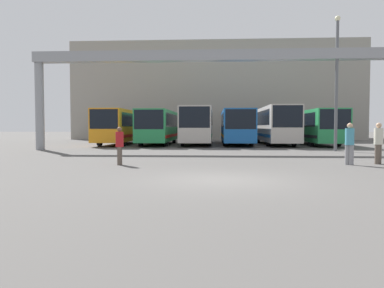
{
  "coord_description": "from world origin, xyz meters",
  "views": [
    {
      "loc": [
        -0.22,
        -11.38,
        1.63
      ],
      "look_at": [
        -1.92,
        16.85,
        0.3
      ],
      "focal_mm": 35.0,
      "sensor_mm": 36.0,
      "label": 1
    }
  ],
  "objects_px": {
    "bus_slot_3": "(236,125)",
    "pedestrian_mid_left": "(120,145)",
    "bus_slot_1": "(159,125)",
    "bus_slot_2": "(198,124)",
    "pedestrian_near_right": "(350,143)",
    "bus_slot_0": "(121,125)",
    "lamp_post": "(337,78)",
    "pedestrian_mid_right": "(378,142)",
    "bus_slot_5": "(314,125)",
    "bus_slot_4": "(274,123)"
  },
  "relations": [
    {
      "from": "pedestrian_mid_right",
      "to": "pedestrian_mid_left",
      "type": "bearing_deg",
      "value": -34.57
    },
    {
      "from": "bus_slot_4",
      "to": "pedestrian_near_right",
      "type": "distance_m",
      "value": 18.18
    },
    {
      "from": "bus_slot_3",
      "to": "bus_slot_2",
      "type": "bearing_deg",
      "value": -172.61
    },
    {
      "from": "bus_slot_0",
      "to": "bus_slot_1",
      "type": "relative_size",
      "value": 1.0
    },
    {
      "from": "bus_slot_3",
      "to": "pedestrian_mid_left",
      "type": "height_order",
      "value": "bus_slot_3"
    },
    {
      "from": "bus_slot_2",
      "to": "pedestrian_near_right",
      "type": "distance_m",
      "value": 19.22
    },
    {
      "from": "bus_slot_5",
      "to": "pedestrian_mid_right",
      "type": "bearing_deg",
      "value": -95.98
    },
    {
      "from": "bus_slot_2",
      "to": "pedestrian_mid_right",
      "type": "distance_m",
      "value": 19.41
    },
    {
      "from": "bus_slot_2",
      "to": "lamp_post",
      "type": "bearing_deg",
      "value": -42.79
    },
    {
      "from": "pedestrian_mid_right",
      "to": "bus_slot_5",
      "type": "bearing_deg",
      "value": -135.78
    },
    {
      "from": "pedestrian_mid_left",
      "to": "pedestrian_mid_right",
      "type": "bearing_deg",
      "value": 94.36
    },
    {
      "from": "pedestrian_mid_right",
      "to": "pedestrian_near_right",
      "type": "distance_m",
      "value": 1.42
    },
    {
      "from": "bus_slot_2",
      "to": "bus_slot_3",
      "type": "distance_m",
      "value": 3.51
    },
    {
      "from": "bus_slot_1",
      "to": "bus_slot_2",
      "type": "height_order",
      "value": "bus_slot_2"
    },
    {
      "from": "pedestrian_mid_left",
      "to": "pedestrian_near_right",
      "type": "bearing_deg",
      "value": 92.71
    },
    {
      "from": "bus_slot_2",
      "to": "pedestrian_near_right",
      "type": "bearing_deg",
      "value": -67.82
    },
    {
      "from": "bus_slot_3",
      "to": "pedestrian_mid_right",
      "type": "bearing_deg",
      "value": -73.94
    },
    {
      "from": "bus_slot_0",
      "to": "bus_slot_5",
      "type": "xyz_separation_m",
      "value": [
        17.4,
        0.72,
        -0.02
      ]
    },
    {
      "from": "pedestrian_mid_right",
      "to": "pedestrian_mid_left",
      "type": "relative_size",
      "value": 1.11
    },
    {
      "from": "bus_slot_3",
      "to": "bus_slot_5",
      "type": "distance_m",
      "value": 6.97
    },
    {
      "from": "pedestrian_mid_right",
      "to": "bus_slot_1",
      "type": "bearing_deg",
      "value": -93.94
    },
    {
      "from": "bus_slot_0",
      "to": "bus_slot_5",
      "type": "relative_size",
      "value": 0.88
    },
    {
      "from": "bus_slot_2",
      "to": "lamp_post",
      "type": "height_order",
      "value": "lamp_post"
    },
    {
      "from": "bus_slot_0",
      "to": "bus_slot_2",
      "type": "xyz_separation_m",
      "value": [
        6.96,
        0.61,
        0.11
      ]
    },
    {
      "from": "bus_slot_2",
      "to": "bus_slot_1",
      "type": "bearing_deg",
      "value": -169.61
    },
    {
      "from": "bus_slot_2",
      "to": "pedestrian_mid_left",
      "type": "bearing_deg",
      "value": -97.72
    },
    {
      "from": "bus_slot_1",
      "to": "pedestrian_near_right",
      "type": "height_order",
      "value": "bus_slot_1"
    },
    {
      "from": "bus_slot_1",
      "to": "pedestrian_mid_right",
      "type": "distance_m",
      "value": 20.66
    },
    {
      "from": "pedestrian_near_right",
      "to": "bus_slot_1",
      "type": "bearing_deg",
      "value": -19.45
    },
    {
      "from": "bus_slot_0",
      "to": "lamp_post",
      "type": "distance_m",
      "value": 18.64
    },
    {
      "from": "pedestrian_mid_right",
      "to": "lamp_post",
      "type": "xyz_separation_m",
      "value": [
        0.9,
        8.57,
        3.83
      ]
    },
    {
      "from": "bus_slot_5",
      "to": "pedestrian_mid_right",
      "type": "distance_m",
      "value": 17.59
    },
    {
      "from": "pedestrian_mid_right",
      "to": "pedestrian_mid_left",
      "type": "xyz_separation_m",
      "value": [
        -11.1,
        -1.02,
        -0.1
      ]
    },
    {
      "from": "bus_slot_1",
      "to": "lamp_post",
      "type": "xyz_separation_m",
      "value": [
        12.99,
        -8.16,
        3.05
      ]
    },
    {
      "from": "bus_slot_0",
      "to": "pedestrian_mid_left",
      "type": "distance_m",
      "value": 18.35
    },
    {
      "from": "bus_slot_2",
      "to": "bus_slot_4",
      "type": "relative_size",
      "value": 0.94
    },
    {
      "from": "bus_slot_3",
      "to": "pedestrian_mid_left",
      "type": "bearing_deg",
      "value": -107.59
    },
    {
      "from": "bus_slot_0",
      "to": "pedestrian_near_right",
      "type": "bearing_deg",
      "value": -50.38
    },
    {
      "from": "bus_slot_2",
      "to": "bus_slot_4",
      "type": "distance_m",
      "value": 6.97
    },
    {
      "from": "bus_slot_2",
      "to": "pedestrian_mid_left",
      "type": "relative_size",
      "value": 7.16
    },
    {
      "from": "bus_slot_0",
      "to": "lamp_post",
      "type": "height_order",
      "value": "lamp_post"
    },
    {
      "from": "pedestrian_near_right",
      "to": "pedestrian_mid_left",
      "type": "relative_size",
      "value": 1.1
    },
    {
      "from": "bus_slot_5",
      "to": "pedestrian_mid_left",
      "type": "distance_m",
      "value": 22.58
    },
    {
      "from": "bus_slot_1",
      "to": "bus_slot_5",
      "type": "height_order",
      "value": "bus_slot_5"
    },
    {
      "from": "bus_slot_5",
      "to": "bus_slot_4",
      "type": "bearing_deg",
      "value": 175.53
    },
    {
      "from": "bus_slot_4",
      "to": "lamp_post",
      "type": "xyz_separation_m",
      "value": [
        2.55,
        -9.18,
        2.88
      ]
    },
    {
      "from": "bus_slot_2",
      "to": "bus_slot_3",
      "type": "bearing_deg",
      "value": 7.39
    },
    {
      "from": "pedestrian_near_right",
      "to": "lamp_post",
      "type": "distance_m",
      "value": 10.02
    },
    {
      "from": "bus_slot_4",
      "to": "lamp_post",
      "type": "relative_size",
      "value": 1.39
    },
    {
      "from": "bus_slot_0",
      "to": "pedestrian_mid_right",
      "type": "height_order",
      "value": "bus_slot_0"
    }
  ]
}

